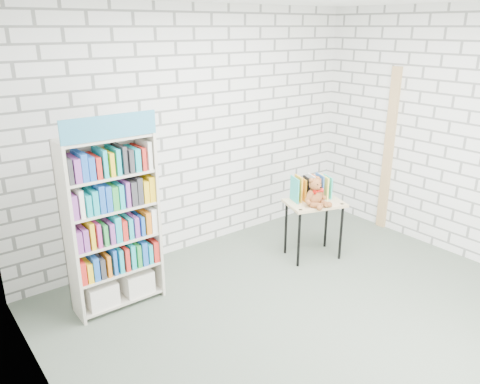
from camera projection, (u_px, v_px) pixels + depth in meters
ground at (317, 317)px, 4.36m from camera, size 4.50×4.50×0.00m
room_shell at (330, 128)px, 3.76m from camera, size 4.52×4.02×2.81m
bookshelf at (112, 222)px, 4.31m from camera, size 0.83×0.32×1.87m
display_table at (314, 210)px, 5.33m from camera, size 0.74×0.61×0.68m
table_books at (311, 188)px, 5.34m from camera, size 0.48×0.32×0.26m
teddy_bear at (316, 194)px, 5.15m from camera, size 0.30×0.27×0.32m
door_trim at (389, 151)px, 6.00m from camera, size 0.05×0.12×2.10m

